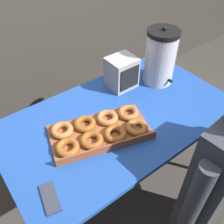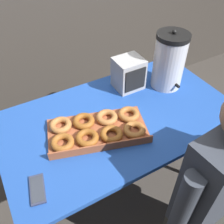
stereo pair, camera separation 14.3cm
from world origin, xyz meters
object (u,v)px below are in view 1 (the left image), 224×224
donut_box (100,130)px  person_seated (216,181)px  space_heater (122,73)px  cell_phone (50,198)px  coffee_urn (160,57)px

donut_box → person_seated: size_ratio=0.47×
donut_box → space_heater: size_ratio=2.88×
donut_box → person_seated: person_seated is taller
donut_box → cell_phone: donut_box is taller
donut_box → person_seated: bearing=-39.5°
coffee_urn → cell_phone: 1.09m
coffee_urn → person_seated: (-0.24, -0.72, -0.33)m
cell_phone → space_heater: size_ratio=0.78×
person_seated → coffee_urn: bearing=-113.1°
donut_box → coffee_urn: coffee_urn is taller
donut_box → cell_phone: size_ratio=3.71×
coffee_urn → cell_phone: coffee_urn is taller
coffee_urn → cell_phone: size_ratio=2.43×
cell_phone → person_seated: (0.77, -0.37, -0.15)m
donut_box → space_heater: bearing=53.2°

